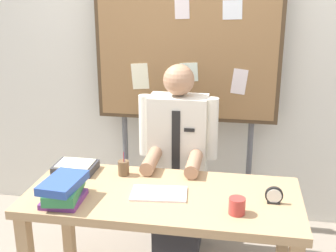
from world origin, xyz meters
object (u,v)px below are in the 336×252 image
desk (163,208)px  person (178,168)px  open_notebook (159,194)px  coffee_mug (237,206)px  desk_clock (274,196)px  bulletin_board (187,44)px  book_stack (64,190)px  pen_holder (124,168)px  paper_tray (76,167)px

desk → person: person is taller
open_notebook → coffee_mug: size_ratio=3.56×
desk_clock → desk: bearing=178.7°
bulletin_board → book_stack: bearing=-113.6°
coffee_mug → open_notebook: bearing=162.0°
bulletin_board → pen_holder: bearing=-110.0°
book_stack → pen_holder: pen_holder is taller
coffee_mug → paper_tray: (-1.04, 0.38, -0.02)m
bulletin_board → coffee_mug: 1.42m
bulletin_board → paper_tray: (-0.61, -0.79, -0.70)m
person → book_stack: person is taller
person → pen_holder: person is taller
open_notebook → person: bearing=88.4°
book_stack → paper_tray: 0.41m
book_stack → bulletin_board: bearing=66.4°
desk → desk_clock: size_ratio=16.13×
bulletin_board → paper_tray: size_ratio=8.12×
bulletin_board → book_stack: 1.46m
book_stack → paper_tray: book_stack is taller
desk_clock → pen_holder: bearing=166.4°
desk_clock → coffee_mug: 0.25m
coffee_mug → paper_tray: 1.10m
coffee_mug → pen_holder: pen_holder is taller
open_notebook → coffee_mug: bearing=-18.0°
open_notebook → paper_tray: (-0.59, 0.23, 0.02)m
desk → coffee_mug: 0.48m
bulletin_board → desk: bearing=-90.0°
open_notebook → desk: bearing=49.2°
open_notebook → book_stack: bearing=-161.6°
desk → person: bearing=90.0°
desk → pen_holder: 0.38m
desk_clock → bulletin_board: bearing=121.5°
desk → open_notebook: bearing=-130.8°
desk → coffee_mug: (0.43, -0.16, 0.14)m
desk_clock → paper_tray: 1.25m
person → desk_clock: person is taller
person → paper_tray: 0.73m
bulletin_board → pen_holder: size_ratio=13.19×
book_stack → open_notebook: 0.53m
person → desk: bearing=-90.0°
pen_holder → desk_clock: bearing=-13.6°
person → desk_clock: (0.62, -0.61, 0.14)m
person → book_stack: 0.95m
coffee_mug → bulletin_board: bearing=110.1°
book_stack → coffee_mug: (0.95, 0.02, -0.02)m
book_stack → desk_clock: bearing=8.6°
desk_clock → pen_holder: size_ratio=0.61×
desk → open_notebook: (-0.02, -0.02, 0.10)m
desk → bulletin_board: bulletin_board is taller
open_notebook → coffee_mug: coffee_mug is taller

